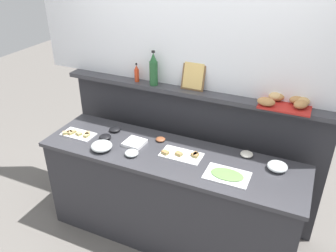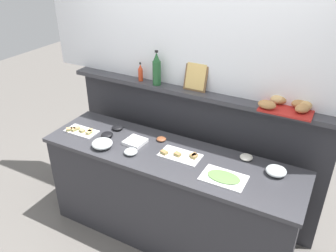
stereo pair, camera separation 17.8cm
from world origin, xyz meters
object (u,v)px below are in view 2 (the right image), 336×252
bread_basket (288,105)px  cold_cuts_platter (224,178)px  glass_bowl_medium (102,144)px  napkin_stack (135,142)px  condiment_bowl_dark (161,139)px  wine_bottle_green (157,70)px  hot_sauce_bottle (141,73)px  condiment_bowl_cream (107,135)px  sandwich_platter_side (181,155)px  glass_bowl_large (131,152)px  condiment_bowl_teal (246,157)px  glass_bowl_small (276,171)px  condiment_bowl_red (117,128)px  sandwich_platter_front (81,131)px  framed_picture (196,76)px

bread_basket → cold_cuts_platter: bearing=-118.7°
glass_bowl_medium → napkin_stack: glass_bowl_medium is taller
glass_bowl_medium → cold_cuts_platter: bearing=4.1°
condiment_bowl_dark → wine_bottle_green: bearing=126.2°
cold_cuts_platter → wine_bottle_green: (-0.86, 0.51, 0.55)m
napkin_stack → hot_sauce_bottle: (-0.18, 0.40, 0.48)m
glass_bowl_medium → condiment_bowl_cream: 0.18m
wine_bottle_green → hot_sauce_bottle: size_ratio=1.80×
sandwich_platter_side → condiment_bowl_dark: sandwich_platter_side is taller
wine_bottle_green → glass_bowl_medium: bearing=-110.4°
glass_bowl_large → wine_bottle_green: 0.78m
condiment_bowl_dark → sandwich_platter_side: bearing=-28.6°
condiment_bowl_teal → bread_basket: size_ratio=0.26×
sandwich_platter_side → cold_cuts_platter: size_ratio=1.02×
cold_cuts_platter → glass_bowl_small: (0.33, 0.24, 0.02)m
glass_bowl_large → condiment_bowl_teal: glass_bowl_large is taller
condiment_bowl_dark → wine_bottle_green: size_ratio=0.28×
glass_bowl_small → condiment_bowl_cream: size_ratio=1.48×
sandwich_platter_side → napkin_stack: bearing=-179.3°
condiment_bowl_red → napkin_stack: 0.31m
sandwich_platter_side → condiment_bowl_red: size_ratio=3.24×
glass_bowl_large → wine_bottle_green: bearing=96.1°
sandwich_platter_front → glass_bowl_medium: 0.36m
sandwich_platter_front → hot_sauce_bottle: size_ratio=1.75×
glass_bowl_large → glass_bowl_medium: glass_bowl_medium is taller
condiment_bowl_teal → condiment_bowl_cream: bearing=-168.7°
condiment_bowl_cream → glass_bowl_small: bearing=5.8°
glass_bowl_large → framed_picture: size_ratio=0.46×
glass_bowl_small → condiment_bowl_teal: bearing=160.3°
sandwich_platter_side → condiment_bowl_cream: bearing=-177.8°
wine_bottle_green → bread_basket: wine_bottle_green is taller
condiment_bowl_teal → glass_bowl_small: bearing=-19.7°
sandwich_platter_side → napkin_stack: 0.45m
glass_bowl_large → condiment_bowl_cream: size_ratio=1.06×
bread_basket → napkin_stack: bearing=-159.9°
sandwich_platter_side → condiment_bowl_teal: (0.49, 0.22, 0.01)m
glass_bowl_small → condiment_bowl_teal: (-0.26, 0.09, -0.01)m
condiment_bowl_teal → framed_picture: size_ratio=0.42×
wine_bottle_green → condiment_bowl_cream: bearing=-125.1°
cold_cuts_platter → napkin_stack: 0.87m
condiment_bowl_teal → condiment_bowl_cream: size_ratio=0.99×
condiment_bowl_dark → hot_sauce_bottle: bearing=144.8°
sandwich_platter_front → glass_bowl_small: glass_bowl_small is taller
condiment_bowl_dark → napkin_stack: size_ratio=0.51×
hot_sauce_bottle → bread_basket: bearing=0.9°
sandwich_platter_front → sandwich_platter_side: bearing=4.4°
glass_bowl_small → bread_basket: size_ratio=0.39×
napkin_stack → wine_bottle_green: size_ratio=0.54×
sandwich_platter_front → condiment_bowl_cream: 0.27m
condiment_bowl_cream → glass_bowl_medium: bearing=-65.6°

